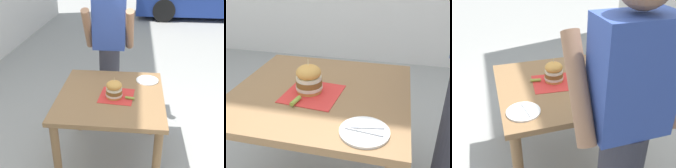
{
  "view_description": "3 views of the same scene",
  "coord_description": "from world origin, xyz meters",
  "views": [
    {
      "loc": [
        0.21,
        -2.05,
        1.92
      ],
      "look_at": [
        0.0,
        0.1,
        0.79
      ],
      "focal_mm": 42.0,
      "sensor_mm": 36.0,
      "label": 1
    },
    {
      "loc": [
        1.25,
        0.4,
        1.44
      ],
      "look_at": [
        0.0,
        0.1,
        0.79
      ],
      "focal_mm": 42.0,
      "sensor_mm": 36.0,
      "label": 2
    },
    {
      "loc": [
        0.49,
        1.69,
        1.71
      ],
      "look_at": [
        0.0,
        0.1,
        0.79
      ],
      "focal_mm": 42.0,
      "sensor_mm": 36.0,
      "label": 3
    }
  ],
  "objects": [
    {
      "name": "ground_plane",
      "position": [
        0.0,
        0.0,
        0.0
      ],
      "size": [
        80.0,
        80.0,
        0.0
      ],
      "primitive_type": "plane",
      "color": "#9E9E99"
    },
    {
      "name": "patio_table",
      "position": [
        0.0,
        0.0,
        0.62
      ],
      "size": [
        0.94,
        0.99,
        0.74
      ],
      "color": "olive",
      "rests_on": "ground"
    },
    {
      "name": "pickle_spear",
      "position": [
        0.17,
        -0.08,
        0.76
      ],
      "size": [
        0.08,
        0.04,
        0.02
      ],
      "primitive_type": "cylinder",
      "rotation": [
        0.0,
        1.57,
        2.96
      ],
      "color": "#8EA83D",
      "rests_on": "serving_paper"
    },
    {
      "name": "sandwich",
      "position": [
        0.03,
        -0.06,
        0.83
      ],
      "size": [
        0.15,
        0.15,
        0.19
      ],
      "color": "gold",
      "rests_on": "serving_paper"
    },
    {
      "name": "diner_across_table",
      "position": [
        -0.1,
        0.8,
        0.88
      ],
      "size": [
        0.55,
        0.35,
        1.69
      ],
      "color": "#33333D",
      "rests_on": "ground"
    },
    {
      "name": "side_plate_with_forks",
      "position": [
        0.33,
        0.3,
        0.75
      ],
      "size": [
        0.22,
        0.22,
        0.02
      ],
      "color": "white",
      "rests_on": "patio_table"
    },
    {
      "name": "serving_paper",
      "position": [
        0.05,
        -0.03,
        0.75
      ],
      "size": [
        0.32,
        0.32,
        0.0
      ],
      "primitive_type": "cube",
      "rotation": [
        0.0,
        0.0,
        -0.09
      ],
      "color": "red",
      "rests_on": "patio_table"
    }
  ]
}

